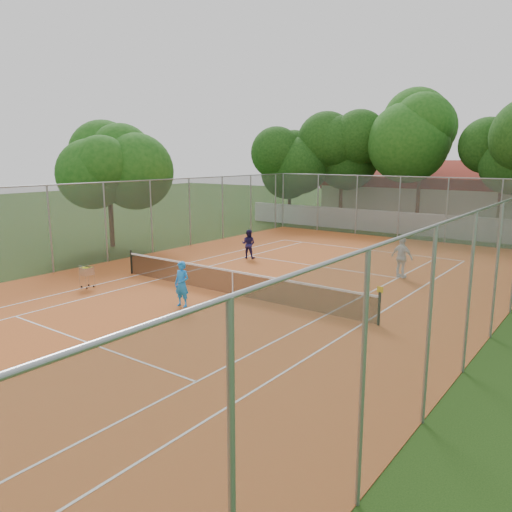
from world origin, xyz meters
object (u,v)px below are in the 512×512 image
Objects in this scene: player_far_left at (249,244)px; clubhouse at (428,193)px; ball_hopper at (87,277)px; player_far_right at (402,257)px; tennis_net at (233,282)px; player_near at (182,284)px.

clubhouse is at bearing -112.06° from player_far_left.
player_far_right is at bearing 52.73° from ball_hopper.
ball_hopper is at bearing -153.11° from tennis_net.
tennis_net is 2.32m from player_near.
player_near is at bearing 14.10° from ball_hopper.
clubhouse is 31.95m from ball_hopper.
player_near reaches higher than player_far_left.
player_near is 1.73× the size of ball_hopper.
tennis_net is 7.85× the size of player_far_left.
player_far_left is (-3.80, 5.95, 0.27)m from tennis_net.
clubhouse reaches higher than tennis_net.
player_far_right is at bearing -74.59° from clubhouse.
clubhouse reaches higher than player_far_right.
player_far_left is at bearing -94.46° from clubhouse.
player_near is at bearing 76.84° from player_far_right.
clubhouse reaches higher than player_near.
player_far_left is (-1.80, -23.05, -1.42)m from clubhouse.
player_near is at bearing -87.20° from clubhouse.
player_far_left is at bearing 106.33° from player_near.
player_near is 1.07× the size of player_far_left.
ball_hopper is at bearing 62.13° from player_far_left.
player_far_right is 1.91× the size of ball_hopper.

